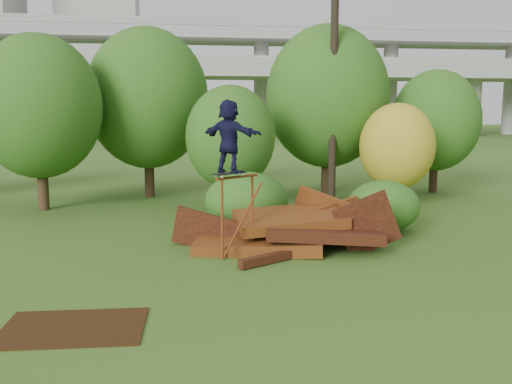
{
  "coord_description": "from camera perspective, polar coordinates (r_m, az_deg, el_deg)",
  "views": [
    {
      "loc": [
        -2.58,
        -10.5,
        3.41
      ],
      "look_at": [
        -0.8,
        2.0,
        1.6
      ],
      "focal_mm": 40.0,
      "sensor_mm": 36.0,
      "label": 1
    }
  ],
  "objects": [
    {
      "name": "ground",
      "position": [
        11.33,
        5.51,
        -9.39
      ],
      "size": [
        240.0,
        240.0,
        0.0
      ],
      "primitive_type": "plane",
      "color": "#2D5116",
      "rests_on": "ground"
    },
    {
      "name": "scrap_pile",
      "position": [
        14.24,
        3.22,
        -4.0
      ],
      "size": [
        5.65,
        3.5,
        1.85
      ],
      "color": "#50200E",
      "rests_on": "ground"
    },
    {
      "name": "grind_rail",
      "position": [
        13.32,
        -1.85,
        -1.38
      ],
      "size": [
        1.05,
        0.84,
        1.91
      ],
      "color": "maroon",
      "rests_on": "ground"
    },
    {
      "name": "skateboard",
      "position": [
        13.04,
        -2.69,
        1.89
      ],
      "size": [
        0.85,
        0.74,
        0.09
      ],
      "rotation": [
        0.0,
        0.0,
        0.66
      ],
      "color": "black",
      "rests_on": "grind_rail"
    },
    {
      "name": "skater",
      "position": [
        12.97,
        -2.71,
        5.61
      ],
      "size": [
        1.48,
        1.38,
        1.66
      ],
      "primitive_type": "imported",
      "rotation": [
        0.0,
        0.0,
        2.42
      ],
      "color": "#131234",
      "rests_on": "skateboard"
    },
    {
      "name": "flat_plate",
      "position": [
        9.68,
        -17.79,
        -12.78
      ],
      "size": [
        2.27,
        1.67,
        0.03
      ],
      "primitive_type": "cube",
      "rotation": [
        0.0,
        0.0,
        -0.04
      ],
      "color": "black",
      "rests_on": "ground"
    },
    {
      "name": "tree_0",
      "position": [
        20.78,
        -20.9,
        7.98
      ],
      "size": [
        4.24,
        4.24,
        5.98
      ],
      "color": "black",
      "rests_on": "ground"
    },
    {
      "name": "tree_1",
      "position": [
        22.86,
        -10.81,
        9.18
      ],
      "size": [
        4.75,
        4.75,
        6.61
      ],
      "color": "black",
      "rests_on": "ground"
    },
    {
      "name": "tree_2",
      "position": [
        19.28,
        -2.57,
        5.5
      ],
      "size": [
        3.02,
        3.02,
        4.26
      ],
      "color": "black",
      "rests_on": "ground"
    },
    {
      "name": "tree_3",
      "position": [
        22.91,
        7.15,
        9.43
      ],
      "size": [
        4.86,
        4.86,
        6.74
      ],
      "color": "black",
      "rests_on": "ground"
    },
    {
      "name": "tree_4",
      "position": [
        20.94,
        13.93,
        4.46
      ],
      "size": [
        2.67,
        2.67,
        3.68
      ],
      "color": "black",
      "rests_on": "ground"
    },
    {
      "name": "tree_5",
      "position": [
        24.79,
        17.53,
        6.82
      ],
      "size": [
        3.61,
        3.61,
        5.07
      ],
      "color": "black",
      "rests_on": "ground"
    },
    {
      "name": "shrub_left",
      "position": [
        16.38,
        -0.93,
        -0.88
      ],
      "size": [
        2.41,
        2.23,
        1.67
      ],
      "primitive_type": "ellipsoid",
      "color": "#1F4B14",
      "rests_on": "ground"
    },
    {
      "name": "shrub_right",
      "position": [
        16.47,
        12.62,
        -1.39
      ],
      "size": [
        2.07,
        1.9,
        1.46
      ],
      "primitive_type": "ellipsoid",
      "color": "#1F4B14",
      "rests_on": "ground"
    },
    {
      "name": "utility_pole",
      "position": [
        21.02,
        7.78,
        11.7
      ],
      "size": [
        1.4,
        0.28,
        9.32
      ],
      "color": "black",
      "rests_on": "ground"
    },
    {
      "name": "freeway_overpass",
      "position": [
        73.78,
        -6.23,
        13.5
      ],
      "size": [
        160.0,
        15.0,
        13.7
      ],
      "color": "gray",
      "rests_on": "ground"
    },
    {
      "name": "building_right",
      "position": [
        113.79,
        -15.24,
        13.24
      ],
      "size": [
        14.0,
        14.0,
        28.0
      ],
      "primitive_type": "cube",
      "color": "#9E9E99",
      "rests_on": "ground"
    }
  ]
}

